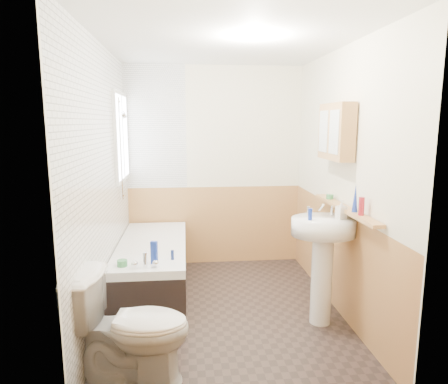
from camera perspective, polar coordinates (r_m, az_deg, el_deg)
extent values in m
plane|color=black|center=(4.06, 0.22, -16.58)|extent=(2.80, 2.80, 0.00)
plane|color=white|center=(3.70, 0.24, 20.66)|extent=(2.80, 2.80, 0.00)
cube|color=#F1E8C7|center=(5.07, -1.39, 3.56)|extent=(2.20, 0.02, 2.50)
cube|color=#F1E8C7|center=(2.30, 3.79, -4.22)|extent=(2.20, 0.02, 2.50)
cube|color=#F1E8C7|center=(3.73, -16.99, 0.83)|extent=(0.02, 2.80, 2.50)
cube|color=#F1E8C7|center=(3.94, 16.49, 1.33)|extent=(0.02, 2.80, 2.50)
cube|color=tan|center=(4.11, 15.68, -9.07)|extent=(0.01, 2.80, 1.00)
cube|color=tan|center=(2.61, 3.51, -20.28)|extent=(2.20, 0.01, 1.00)
cube|color=tan|center=(5.18, -1.34, -4.73)|extent=(2.20, 0.01, 1.00)
cube|color=white|center=(3.73, -16.66, 0.84)|extent=(0.01, 2.80, 2.50)
cube|color=white|center=(5.01, -9.80, 9.08)|extent=(0.75, 0.01, 1.50)
cube|color=white|center=(4.62, -14.39, 7.61)|extent=(0.03, 0.79, 0.99)
cube|color=white|center=(4.62, -14.24, 7.62)|extent=(0.01, 0.70, 0.90)
cube|color=white|center=(4.62, -14.23, 7.62)|extent=(0.01, 0.04, 0.90)
cube|color=black|center=(4.42, -10.10, -11.06)|extent=(0.70, 1.70, 0.48)
cube|color=white|center=(4.33, -10.21, -7.61)|extent=(0.70, 1.70, 0.08)
cube|color=white|center=(4.34, -10.21, -7.73)|extent=(0.56, 1.56, 0.04)
cylinder|color=silver|center=(3.59, -11.21, -9.54)|extent=(0.04, 0.04, 0.14)
sphere|color=silver|center=(3.61, -12.64, -9.98)|extent=(0.06, 0.06, 0.06)
sphere|color=silver|center=(3.59, -9.74, -9.98)|extent=(0.06, 0.06, 0.06)
cylinder|color=silver|center=(4.39, -14.59, 5.91)|extent=(0.02, 0.02, 1.08)
cylinder|color=silver|center=(4.45, -14.31, -0.47)|extent=(0.04, 0.04, 0.02)
cylinder|color=silver|center=(4.38, -14.88, 12.38)|extent=(0.04, 0.04, 0.02)
cylinder|color=silver|center=(4.37, -14.14, 10.64)|extent=(0.06, 0.07, 0.08)
imported|color=white|center=(2.99, -13.11, -18.40)|extent=(0.88, 0.56, 0.81)
cylinder|color=white|center=(3.79, 13.74, -12.26)|extent=(0.19, 0.19, 0.79)
ellipsoid|color=white|center=(3.63, 14.07, -4.82)|extent=(0.57, 0.46, 0.15)
cylinder|color=silver|center=(3.67, 11.95, -2.63)|extent=(0.03, 0.03, 0.08)
cylinder|color=silver|center=(3.75, 15.18, -2.52)|extent=(0.03, 0.03, 0.08)
cylinder|color=silver|center=(3.68, 13.71, -2.15)|extent=(0.02, 0.11, 0.09)
cube|color=tan|center=(3.71, 16.86, -2.26)|extent=(0.10, 1.29, 0.03)
cube|color=tan|center=(3.83, 15.73, 8.29)|extent=(0.14, 0.57, 0.51)
cube|color=silver|center=(3.68, 15.47, 8.25)|extent=(0.01, 0.22, 0.39)
cube|color=silver|center=(3.94, 14.03, 8.40)|extent=(0.01, 0.22, 0.39)
cylinder|color=maroon|center=(3.40, 19.03, -1.94)|extent=(0.06, 0.06, 0.15)
cone|color=#19339E|center=(3.50, 18.24, -0.80)|extent=(0.05, 0.05, 0.24)
cylinder|color=#388447|center=(4.05, 14.88, -0.63)|extent=(0.08, 0.08, 0.05)
imported|color=silver|center=(3.62, 16.38, -3.10)|extent=(0.11, 0.18, 0.08)
cylinder|color=#19339E|center=(3.50, 12.21, -3.14)|extent=(0.05, 0.05, 0.10)
cube|color=#19339E|center=(3.66, -9.94, -8.52)|extent=(0.07, 0.05, 0.21)
cylinder|color=#388447|center=(3.69, -14.34, -9.82)|extent=(0.11, 0.11, 0.06)
cylinder|color=navy|center=(3.76, -7.39, -8.91)|extent=(0.04, 0.04, 0.09)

